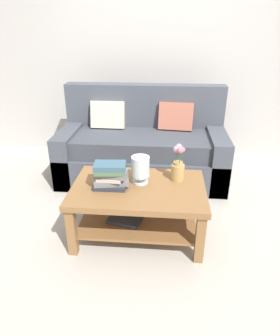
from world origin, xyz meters
TOP-DOWN VIEW (x-y plane):
  - ground_plane at (0.00, 0.00)m, footprint 10.00×10.00m
  - back_wall at (0.00, 1.65)m, footprint 6.40×0.12m
  - couch at (-0.15, 0.78)m, footprint 1.92×0.90m
  - coffee_table at (-0.09, -0.39)m, footprint 1.11×0.73m
  - book_stack_main at (-0.31, -0.42)m, footprint 0.31×0.22m
  - glass_hurricane_vase at (-0.08, -0.32)m, footprint 0.15×0.15m
  - flower_pitcher at (0.24, -0.24)m, footprint 0.11×0.12m

SIDE VIEW (x-z plane):
  - ground_plane at x=0.00m, z-range 0.00..0.00m
  - coffee_table at x=-0.09m, z-range 0.11..0.58m
  - couch at x=-0.15m, z-range -0.17..0.89m
  - book_stack_main at x=-0.31m, z-range 0.47..0.69m
  - flower_pitcher at x=0.24m, z-range 0.44..0.76m
  - glass_hurricane_vase at x=-0.08m, z-range 0.49..0.73m
  - back_wall at x=0.00m, z-range 0.00..2.70m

